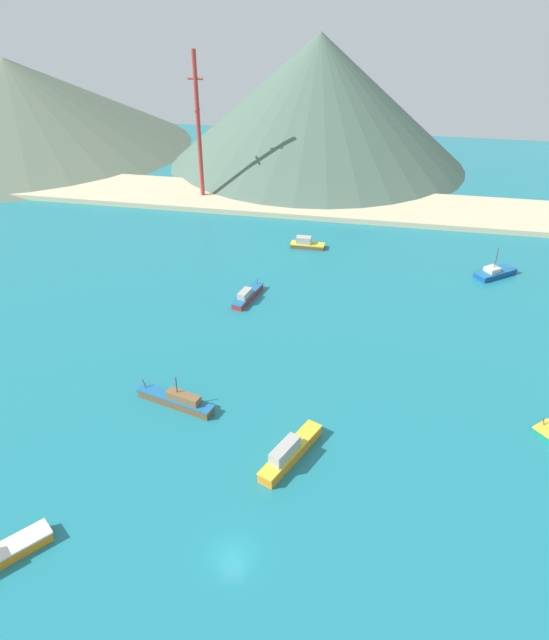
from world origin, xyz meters
The scene contains 10 objects.
ground centered at (0.00, 30.00, -0.25)m, with size 260.00×280.00×0.50m.
fishing_boat_1 centered at (-12.73, 20.54, 0.85)m, with size 11.09×4.74×4.56m.
fishing_boat_2 centered at (-3.56, 72.93, 0.83)m, with size 6.88×2.35×2.28m.
fishing_boat_6 centered at (-10.34, 49.75, 0.75)m, with size 3.74×9.16×2.09m.
fishing_boat_7 centered at (3.25, 13.76, 1.08)m, with size 6.15×10.77×2.93m.
fishing_boat_8 centered at (32.30, 67.13, 0.70)m, with size 8.19×7.42×5.58m.
beach_strip centered at (0.00, 97.64, 0.60)m, with size 247.00×20.45×1.20m, color beige.
hill_west centered at (-102.60, 131.77, 12.90)m, with size 106.06×106.06×25.81m.
hill_central centered at (-9.29, 131.22, 17.17)m, with size 82.88×82.88×34.34m.
radio_tower centered at (-32.37, 96.06, 17.16)m, with size 3.37×2.69×33.66m.
Camera 1 is at (11.13, -35.49, 49.32)m, focal length 32.98 mm.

